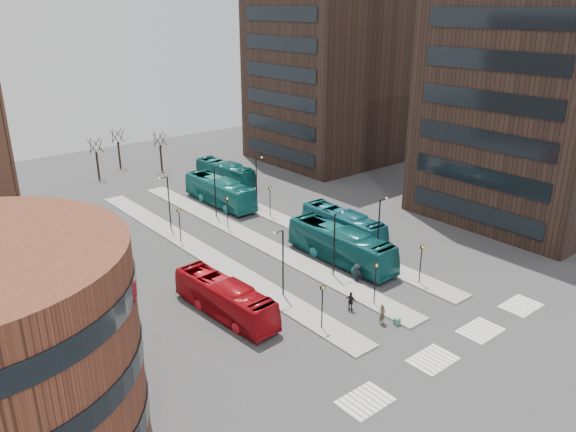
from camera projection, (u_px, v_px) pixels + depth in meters
ground at (491, 381)px, 37.69m from camera, size 160.00×160.00×0.00m
island_left at (204, 253)px, 56.93m from camera, size 2.50×45.00×0.15m
island_mid at (252, 238)px, 60.50m from camera, size 2.50×45.00×0.15m
island_right at (294, 225)px, 64.07m from camera, size 2.50×45.00×0.15m
suitcase at (397, 321)px, 44.22m from camera, size 0.54×0.47×0.58m
red_bus at (225, 298)px, 45.26m from camera, size 3.29×10.98×3.01m
teal_bus_a at (341, 245)px, 54.64m from camera, size 3.10×12.54×3.48m
teal_bus_b at (220, 191)px, 70.50m from camera, size 2.96×12.23×3.40m
teal_bus_c at (343, 225)px, 60.24m from camera, size 2.98×11.20×3.10m
teal_bus_d at (225, 172)px, 79.07m from camera, size 3.23×10.98×3.02m
traveller at (382, 314)px, 44.18m from camera, size 0.67×0.49×1.69m
commuter_a at (251, 310)px, 44.64m from camera, size 1.01×0.87×1.78m
commuter_b at (351, 301)px, 46.13m from camera, size 0.67×1.05×1.66m
commuter_c at (356, 273)px, 51.02m from camera, size 0.71×1.14×1.69m
crosswalk_stripes at (456, 345)px, 41.62m from camera, size 22.35×2.40×0.01m
tower_near at (538, 87)px, 62.97m from camera, size 20.12×20.00×30.00m
tower_far at (330, 64)px, 87.51m from camera, size 20.12×20.00×30.00m
sign_poles at (291, 239)px, 54.39m from camera, size 12.45×22.12×3.65m
lamp_posts at (267, 211)px, 58.20m from camera, size 14.04×20.24×6.12m
bare_trees at (126, 155)px, 83.53m from camera, size 10.97×8.14×5.90m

